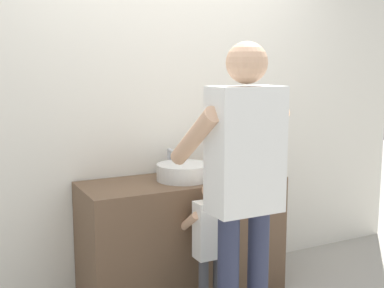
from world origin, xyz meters
name	(u,v)px	position (x,y,z in m)	size (l,w,h in m)	color
back_wall	(163,98)	(0.00, 0.62, 1.35)	(4.40, 0.08, 2.70)	silver
vanity_cabinet	(182,237)	(0.00, 0.30, 0.41)	(1.38, 0.54, 0.82)	brown
sink_basin	(183,172)	(0.00, 0.28, 0.88)	(0.36, 0.36, 0.11)	silver
faucet	(170,163)	(0.00, 0.50, 0.90)	(0.18, 0.14, 0.18)	#B7BABF
toothbrush_cup	(233,167)	(0.39, 0.27, 0.87)	(0.07, 0.07, 0.21)	#4C8EB2
child_toddler	(210,237)	(0.00, -0.10, 0.53)	(0.27, 0.28, 0.89)	#47474C
adult_parent	(243,169)	(0.02, -0.43, 1.03)	(0.53, 0.56, 1.71)	#2D334C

